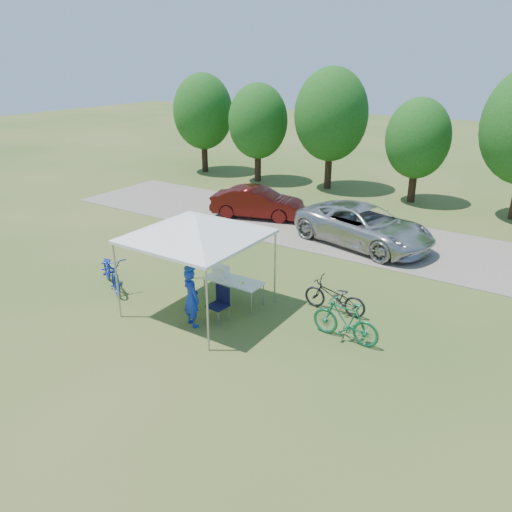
{
  "coord_description": "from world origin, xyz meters",
  "views": [
    {
      "loc": [
        8.01,
        -9.39,
        6.5
      ],
      "look_at": [
        0.54,
        2.0,
        1.03
      ],
      "focal_mm": 35.0,
      "sensor_mm": 36.0,
      "label": 1
    }
  ],
  "objects_px": {
    "cooler": "(221,271)",
    "sedan": "(258,202)",
    "folding_chair": "(220,301)",
    "folding_table": "(233,281)",
    "bike_dark": "(335,297)",
    "bike_green": "(345,321)",
    "cyclist": "(191,298)",
    "bike_blue": "(111,271)",
    "minivan": "(364,226)"
  },
  "relations": [
    {
      "from": "bike_green",
      "to": "minivan",
      "type": "distance_m",
      "value": 6.91
    },
    {
      "from": "cooler",
      "to": "bike_blue",
      "type": "relative_size",
      "value": 0.21
    },
    {
      "from": "bike_green",
      "to": "cyclist",
      "type": "bearing_deg",
      "value": -64.25
    },
    {
      "from": "bike_dark",
      "to": "cooler",
      "type": "bearing_deg",
      "value": -71.65
    },
    {
      "from": "folding_table",
      "to": "sedan",
      "type": "distance_m",
      "value": 8.07
    },
    {
      "from": "folding_table",
      "to": "bike_dark",
      "type": "height_order",
      "value": "bike_dark"
    },
    {
      "from": "cyclist",
      "to": "bike_blue",
      "type": "bearing_deg",
      "value": 13.51
    },
    {
      "from": "bike_blue",
      "to": "minivan",
      "type": "height_order",
      "value": "minivan"
    },
    {
      "from": "folding_chair",
      "to": "minivan",
      "type": "distance_m",
      "value": 7.47
    },
    {
      "from": "folding_chair",
      "to": "minivan",
      "type": "relative_size",
      "value": 0.18
    },
    {
      "from": "bike_dark",
      "to": "sedan",
      "type": "distance_m",
      "value": 8.85
    },
    {
      "from": "cooler",
      "to": "minivan",
      "type": "relative_size",
      "value": 0.08
    },
    {
      "from": "folding_chair",
      "to": "bike_green",
      "type": "distance_m",
      "value": 3.28
    },
    {
      "from": "bike_dark",
      "to": "folding_chair",
      "type": "bearing_deg",
      "value": -49.84
    },
    {
      "from": "folding_table",
      "to": "folding_chair",
      "type": "distance_m",
      "value": 1.01
    },
    {
      "from": "bike_blue",
      "to": "minivan",
      "type": "bearing_deg",
      "value": -3.47
    },
    {
      "from": "cooler",
      "to": "cyclist",
      "type": "relative_size",
      "value": 0.27
    },
    {
      "from": "cyclist",
      "to": "minivan",
      "type": "xyz_separation_m",
      "value": [
        1.42,
        8.04,
        -0.04
      ]
    },
    {
      "from": "cooler",
      "to": "bike_dark",
      "type": "bearing_deg",
      "value": 18.86
    },
    {
      "from": "folding_table",
      "to": "folding_chair",
      "type": "relative_size",
      "value": 1.84
    },
    {
      "from": "folding_chair",
      "to": "bike_dark",
      "type": "bearing_deg",
      "value": 46.85
    },
    {
      "from": "folding_chair",
      "to": "folding_table",
      "type": "bearing_deg",
      "value": 111.72
    },
    {
      "from": "bike_blue",
      "to": "folding_chair",
      "type": "bearing_deg",
      "value": -57.63
    },
    {
      "from": "folding_table",
      "to": "minivan",
      "type": "bearing_deg",
      "value": 78.9
    },
    {
      "from": "bike_green",
      "to": "minivan",
      "type": "height_order",
      "value": "minivan"
    },
    {
      "from": "cooler",
      "to": "sedan",
      "type": "relative_size",
      "value": 0.11
    },
    {
      "from": "folding_chair",
      "to": "cyclist",
      "type": "height_order",
      "value": "cyclist"
    },
    {
      "from": "cyclist",
      "to": "sedan",
      "type": "relative_size",
      "value": 0.4
    },
    {
      "from": "folding_table",
      "to": "bike_blue",
      "type": "xyz_separation_m",
      "value": [
        -3.65,
        -1.18,
        -0.12
      ]
    },
    {
      "from": "bike_dark",
      "to": "bike_green",
      "type": "bearing_deg",
      "value": 34.83
    },
    {
      "from": "cyclist",
      "to": "bike_blue",
      "type": "xyz_separation_m",
      "value": [
        -3.49,
        0.44,
        -0.26
      ]
    },
    {
      "from": "bike_dark",
      "to": "minivan",
      "type": "bearing_deg",
      "value": -166.42
    },
    {
      "from": "bike_dark",
      "to": "minivan",
      "type": "xyz_separation_m",
      "value": [
        -1.35,
        5.38,
        0.28
      ]
    },
    {
      "from": "bike_dark",
      "to": "bike_blue",
      "type": "bearing_deg",
      "value": -70.99
    },
    {
      "from": "cyclist",
      "to": "bike_green",
      "type": "distance_m",
      "value": 3.9
    },
    {
      "from": "cyclist",
      "to": "cooler",
      "type": "bearing_deg",
      "value": -59.66
    },
    {
      "from": "cooler",
      "to": "bike_dark",
      "type": "xyz_separation_m",
      "value": [
        3.05,
        1.04,
        -0.39
      ]
    },
    {
      "from": "bike_dark",
      "to": "folding_table",
      "type": "bearing_deg",
      "value": -68.8
    },
    {
      "from": "folding_chair",
      "to": "cyclist",
      "type": "xyz_separation_m",
      "value": [
        -0.43,
        -0.64,
        0.24
      ]
    },
    {
      "from": "cooler",
      "to": "sedan",
      "type": "distance_m",
      "value": 7.88
    },
    {
      "from": "cooler",
      "to": "minivan",
      "type": "bearing_deg",
      "value": 75.23
    },
    {
      "from": "folding_table",
      "to": "cyclist",
      "type": "bearing_deg",
      "value": -95.57
    },
    {
      "from": "bike_dark",
      "to": "sedan",
      "type": "bearing_deg",
      "value": -133.82
    },
    {
      "from": "bike_dark",
      "to": "minivan",
      "type": "height_order",
      "value": "minivan"
    },
    {
      "from": "folding_table",
      "to": "bike_blue",
      "type": "relative_size",
      "value": 0.84
    },
    {
      "from": "sedan",
      "to": "bike_green",
      "type": "bearing_deg",
      "value": -151.87
    },
    {
      "from": "minivan",
      "to": "bike_green",
      "type": "bearing_deg",
      "value": -147.92
    },
    {
      "from": "folding_table",
      "to": "sedan",
      "type": "height_order",
      "value": "sedan"
    },
    {
      "from": "cyclist",
      "to": "sedan",
      "type": "xyz_separation_m",
      "value": [
        -3.67,
        8.72,
        -0.12
      ]
    },
    {
      "from": "folding_chair",
      "to": "bike_blue",
      "type": "height_order",
      "value": "bike_blue"
    }
  ]
}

